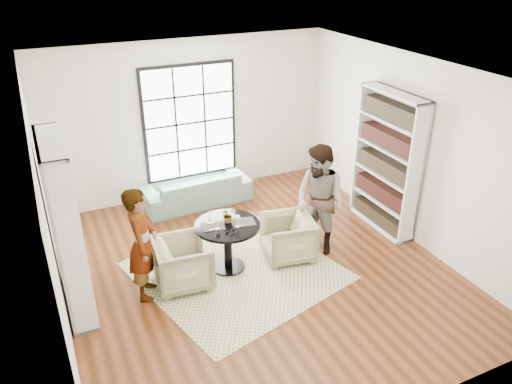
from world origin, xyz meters
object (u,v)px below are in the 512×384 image
armchair_right (288,238)px  wine_glass_right (237,218)px  flower_centerpiece (228,215)px  sofa (197,189)px  person_left (142,244)px  pedestal_table (228,237)px  armchair_left (183,263)px  wine_glass_left (218,221)px  person_right (320,200)px

armchair_right → wine_glass_right: (-0.86, -0.02, 0.57)m
flower_centerpiece → wine_glass_right: bearing=-69.4°
sofa → person_left: size_ratio=1.22×
pedestal_table → armchair_left: bearing=-172.6°
armchair_right → wine_glass_left: bearing=-81.6°
armchair_left → armchair_right: (1.70, -0.01, -0.01)m
armchair_right → person_left: 2.30m
person_left → wine_glass_left: 1.11m
pedestal_table → person_left: 1.31m
pedestal_table → armchair_right: bearing=-6.0°
sofa → person_right: 2.73m
sofa → person_left: bearing=54.0°
sofa → person_right: (1.25, -2.35, 0.60)m
sofa → wine_glass_left: (-0.44, -2.31, 0.61)m
wine_glass_right → wine_glass_left: bearing=167.5°
person_left → wine_glass_right: size_ratio=8.42×
wine_glass_right → flower_centerpiece: flower_centerpiece is taller
sofa → armchair_left: 2.55m
armchair_left → person_left: 0.72m
armchair_left → armchair_right: 1.70m
pedestal_table → wine_glass_left: wine_glass_left is taller
pedestal_table → sofa: 2.28m
pedestal_table → person_left: bearing=-175.7°
person_left → person_right: 2.80m
pedestal_table → flower_centerpiece: 0.34m
pedestal_table → sofa: bearing=83.3°
person_left → wine_glass_left: (1.11, 0.03, 0.07)m
person_right → wine_glass_left: 1.69m
armchair_left → flower_centerpiece: bearing=-73.3°
sofa → wine_glass_left: bearing=76.7°
wine_glass_right → pedestal_table: bearing=131.7°
sofa → person_right: person_right is taller
sofa → flower_centerpiece: (-0.23, -2.18, 0.59)m
sofa → armchair_right: armchair_right is taller
sofa → person_left: (-1.55, -2.34, 0.54)m
person_right → wine_glass_right: (-1.41, -0.02, 0.02)m
flower_centerpiece → pedestal_table: bearing=-120.5°
armchair_left → wine_glass_right: (0.84, -0.03, 0.56)m
armchair_left → person_right: person_right is taller
wine_glass_left → armchair_left: bearing=-176.6°
flower_centerpiece → person_left: bearing=-173.0°
person_left → flower_centerpiece: 1.33m
armchair_right → person_right: (0.55, 0.00, 0.54)m
sofa → person_right: size_ratio=1.13×
sofa → armchair_right: 2.45m
sofa → armchair_left: bearing=64.4°
person_right → flower_centerpiece: size_ratio=7.77×
person_right → wine_glass_right: bearing=-108.4°
armchair_left → wine_glass_right: wine_glass_right is taller
pedestal_table → wine_glass_left: (-0.17, -0.06, 0.34)m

